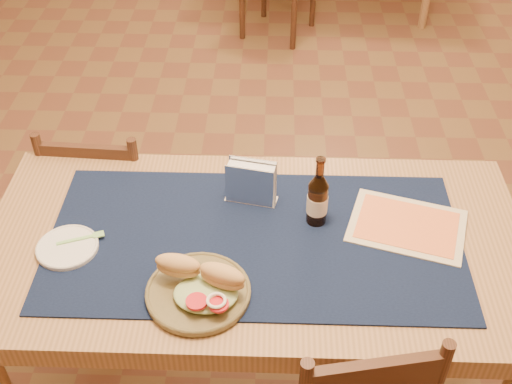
{
  "coord_description": "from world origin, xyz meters",
  "views": [
    {
      "loc": [
        0.05,
        -2.12,
        2.08
      ],
      "look_at": [
        0.0,
        -0.7,
        0.85
      ],
      "focal_mm": 45.0,
      "sensor_mm": 36.0,
      "label": 1
    }
  ],
  "objects_px": {
    "sandwich_plate": "(200,288)",
    "napkin_holder": "(251,183)",
    "main_table": "(255,260)",
    "chair_main_far": "(111,200)",
    "beer_bottle": "(318,199)"
  },
  "relations": [
    {
      "from": "sandwich_plate",
      "to": "napkin_holder",
      "type": "relative_size",
      "value": 1.67
    },
    {
      "from": "sandwich_plate",
      "to": "napkin_holder",
      "type": "height_order",
      "value": "napkin_holder"
    },
    {
      "from": "main_table",
      "to": "napkin_holder",
      "type": "distance_m",
      "value": 0.23
    },
    {
      "from": "main_table",
      "to": "sandwich_plate",
      "type": "height_order",
      "value": "sandwich_plate"
    },
    {
      "from": "napkin_holder",
      "to": "chair_main_far",
      "type": "bearing_deg",
      "value": 148.25
    },
    {
      "from": "beer_bottle",
      "to": "napkin_holder",
      "type": "bearing_deg",
      "value": 155.94
    },
    {
      "from": "chair_main_far",
      "to": "beer_bottle",
      "type": "bearing_deg",
      "value": -29.85
    },
    {
      "from": "main_table",
      "to": "chair_main_far",
      "type": "distance_m",
      "value": 0.81
    },
    {
      "from": "main_table",
      "to": "beer_bottle",
      "type": "height_order",
      "value": "beer_bottle"
    },
    {
      "from": "sandwich_plate",
      "to": "main_table",
      "type": "bearing_deg",
      "value": 57.59
    },
    {
      "from": "main_table",
      "to": "beer_bottle",
      "type": "xyz_separation_m",
      "value": [
        0.18,
        0.08,
        0.17
      ]
    },
    {
      "from": "main_table",
      "to": "napkin_holder",
      "type": "relative_size",
      "value": 9.5
    },
    {
      "from": "main_table",
      "to": "sandwich_plate",
      "type": "relative_size",
      "value": 5.68
    },
    {
      "from": "beer_bottle",
      "to": "napkin_holder",
      "type": "distance_m",
      "value": 0.22
    },
    {
      "from": "napkin_holder",
      "to": "beer_bottle",
      "type": "bearing_deg",
      "value": -24.06
    }
  ]
}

